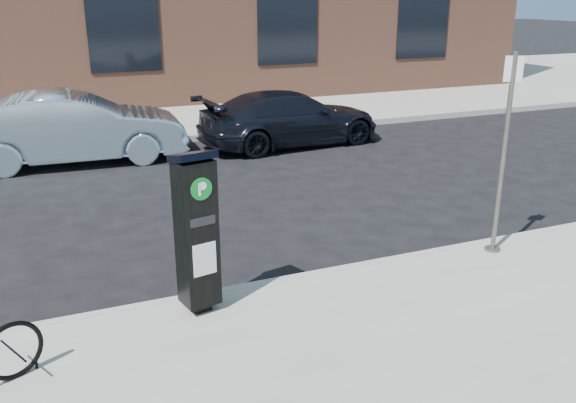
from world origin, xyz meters
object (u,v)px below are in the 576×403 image
bike_rack (13,351)px  car_silver (74,128)px  sign_pole (503,157)px  car_dark (290,118)px  parking_kiosk (196,231)px

bike_rack → car_silver: size_ratio=0.12×
sign_pole → car_dark: bearing=113.6°
car_dark → car_silver: bearing=81.8°
car_silver → car_dark: 4.78m
sign_pole → car_silver: (-4.72, 7.37, -0.70)m
sign_pole → car_silver: sign_pole is taller
parking_kiosk → bike_rack: parking_kiosk is taller
parking_kiosk → car_dark: bearing=49.1°
parking_kiosk → bike_rack: 2.04m
parking_kiosk → bike_rack: size_ratio=3.23×
parking_kiosk → car_dark: parking_kiosk is taller
car_silver → bike_rack: bearing=174.8°
bike_rack → car_silver: car_silver is taller
car_dark → sign_pole: bearing=174.5°
parking_kiosk → sign_pole: bearing=-10.5°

